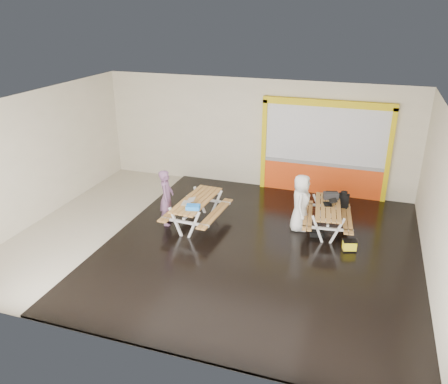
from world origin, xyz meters
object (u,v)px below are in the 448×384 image
(laptop_left, at_px, (188,202))
(backpack, at_px, (343,200))
(toolbox, at_px, (331,196))
(person_right, at_px, (301,203))
(person_left, at_px, (167,197))
(dark_case, at_px, (317,233))
(picnic_table_right, at_px, (328,212))
(picnic_table_left, at_px, (197,206))
(blue_pouch, at_px, (193,207))
(laptop_right, at_px, (330,203))
(fluke_bag, at_px, (349,246))

(laptop_left, relative_size, backpack, 0.81)
(toolbox, bearing_deg, person_right, -137.62)
(laptop_left, bearing_deg, person_left, 170.82)
(dark_case, bearing_deg, picnic_table_right, 63.99)
(picnic_table_left, distance_m, blue_pouch, 0.65)
(dark_case, bearing_deg, toolbox, 77.80)
(backpack, relative_size, dark_case, 1.35)
(dark_case, bearing_deg, blue_pouch, -162.22)
(laptop_right, distance_m, backpack, 0.67)
(picnic_table_left, relative_size, person_right, 1.29)
(laptop_right, xyz_separation_m, blue_pouch, (-3.23, -1.49, 0.06))
(picnic_table_right, height_order, person_left, person_left)
(toolbox, relative_size, backpack, 0.91)
(blue_pouch, relative_size, dark_case, 0.98)
(person_right, relative_size, laptop_left, 4.10)
(person_left, relative_size, fluke_bag, 4.11)
(dark_case, height_order, fluke_bag, fluke_bag)
(laptop_left, relative_size, toolbox, 0.89)
(person_right, relative_size, fluke_bag, 4.23)
(person_right, bearing_deg, picnic_table_right, -84.26)
(picnic_table_right, xyz_separation_m, person_right, (-0.69, -0.12, 0.21))
(person_left, relative_size, laptop_left, 3.99)
(picnic_table_right, height_order, backpack, backpack)
(picnic_table_right, height_order, laptop_left, laptop_left)
(picnic_table_left, relative_size, picnic_table_right, 1.04)
(person_left, distance_m, backpack, 4.77)
(picnic_table_right, bearing_deg, blue_pouch, -157.07)
(picnic_table_left, height_order, backpack, backpack)
(blue_pouch, xyz_separation_m, toolbox, (3.22, 1.88, -0.01))
(picnic_table_right, height_order, toolbox, toolbox)
(picnic_table_right, relative_size, person_right, 1.25)
(blue_pouch, relative_size, toolbox, 0.80)
(laptop_right, bearing_deg, person_right, -160.79)
(laptop_left, distance_m, blue_pouch, 0.37)
(blue_pouch, xyz_separation_m, backpack, (3.55, 2.07, -0.17))
(backpack, bearing_deg, laptop_left, -154.75)
(backpack, bearing_deg, fluke_bag, -78.88)
(picnic_table_left, relative_size, backpack, 4.30)
(person_left, height_order, backpack, person_left)
(person_left, relative_size, laptop_right, 3.83)
(laptop_left, relative_size, blue_pouch, 1.11)
(picnic_table_right, height_order, person_right, person_right)
(person_left, height_order, laptop_right, person_left)
(person_left, xyz_separation_m, dark_case, (3.94, 0.59, -0.71))
(blue_pouch, height_order, toolbox, toolbox)
(picnic_table_right, bearing_deg, person_right, -170.32)
(laptop_left, bearing_deg, picnic_table_right, 17.43)
(person_left, bearing_deg, picnic_table_left, -89.26)
(laptop_left, xyz_separation_m, toolbox, (3.47, 1.61, -0.01))
(picnic_table_right, distance_m, dark_case, 0.62)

